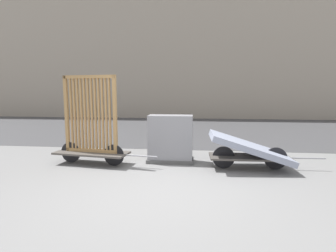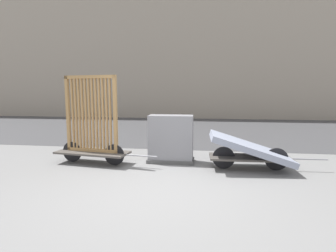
# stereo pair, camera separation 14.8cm
# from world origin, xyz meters

# --- Properties ---
(ground_plane) EXTENTS (60.00, 60.00, 0.00)m
(ground_plane) POSITION_xyz_m (0.00, 0.00, 0.00)
(ground_plane) COLOR slate
(road_strip) EXTENTS (56.00, 8.66, 0.01)m
(road_strip) POSITION_xyz_m (0.00, 7.40, 0.00)
(road_strip) COLOR #424244
(road_strip) RESTS_ON ground_plane
(building_facade) EXTENTS (48.00, 4.00, 10.29)m
(building_facade) POSITION_xyz_m (0.00, 13.72, 5.14)
(building_facade) COLOR #9E9384
(building_facade) RESTS_ON ground_plane
(bike_cart_with_bedframe) EXTENTS (2.35, 0.80, 1.95)m
(bike_cart_with_bedframe) POSITION_xyz_m (-1.70, 1.43, 0.71)
(bike_cart_with_bedframe) COLOR #4C4742
(bike_cart_with_bedframe) RESTS_ON ground_plane
(bike_cart_with_mattress) EXTENTS (2.35, 0.98, 0.76)m
(bike_cart_with_mattress) POSITION_xyz_m (1.71, 1.43, 0.41)
(bike_cart_with_mattress) COLOR #4C4742
(bike_cart_with_mattress) RESTS_ON ground_plane
(utility_cabinet) EXTENTS (1.05, 0.50, 1.07)m
(utility_cabinet) POSITION_xyz_m (0.02, 1.80, 0.50)
(utility_cabinet) COLOR #4C4C4C
(utility_cabinet) RESTS_ON ground_plane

